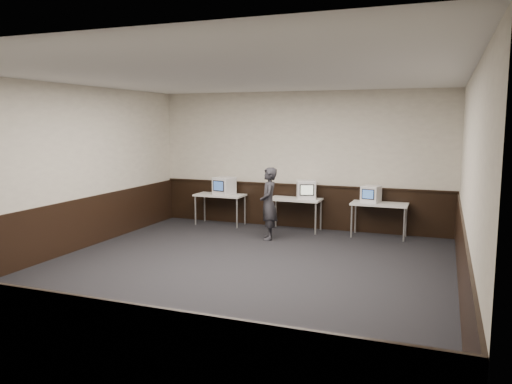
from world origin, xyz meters
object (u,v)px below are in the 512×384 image
(desk_center, at_px, (295,201))
(emac_left, at_px, (224,186))
(emac_right, at_px, (371,194))
(desk_right, at_px, (379,206))
(person, at_px, (269,204))
(desk_left, at_px, (220,197))
(emac_center, at_px, (306,190))

(desk_center, xyz_separation_m, emac_left, (-1.78, -0.01, 0.28))
(desk_center, height_order, emac_right, emac_right)
(emac_left, bearing_deg, desk_center, 12.87)
(desk_right, bearing_deg, person, -154.43)
(desk_right, bearing_deg, emac_left, -179.89)
(emac_left, bearing_deg, desk_left, -170.78)
(desk_center, height_order, emac_left, emac_left)
(emac_left, relative_size, emac_center, 0.95)
(emac_center, bearing_deg, desk_right, -20.38)
(desk_left, xyz_separation_m, desk_center, (1.90, 0.00, 0.00))
(desk_center, distance_m, emac_left, 1.81)
(desk_center, xyz_separation_m, person, (-0.28, -1.04, 0.09))
(desk_right, xyz_separation_m, emac_left, (-3.68, -0.01, 0.28))
(desk_center, xyz_separation_m, desk_right, (1.90, 0.00, 0.00))
(desk_right, relative_size, emac_center, 2.15)
(emac_left, height_order, person, person)
(emac_right, bearing_deg, desk_right, 1.56)
(desk_left, bearing_deg, emac_right, 0.53)
(desk_center, height_order, desk_right, same)
(desk_left, height_order, emac_left, emac_left)
(desk_right, height_order, person, person)
(desk_center, bearing_deg, desk_left, 180.00)
(emac_left, bearing_deg, desk_right, 12.76)
(emac_center, xyz_separation_m, emac_right, (1.46, -0.00, -0.03))
(desk_left, height_order, person, person)
(desk_center, height_order, person, person)
(desk_right, bearing_deg, emac_center, 178.68)
(desk_center, relative_size, emac_right, 2.66)
(emac_right, bearing_deg, emac_center, -168.80)
(desk_left, xyz_separation_m, desk_right, (3.80, 0.00, 0.00))
(desk_center, xyz_separation_m, emac_center, (0.25, 0.04, 0.28))
(desk_left, relative_size, person, 0.78)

